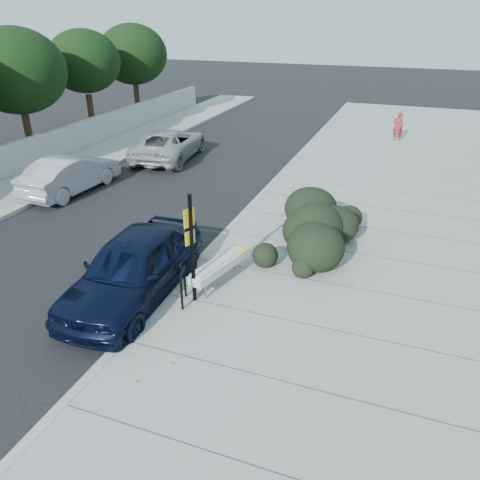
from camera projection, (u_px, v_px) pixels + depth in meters
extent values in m
plane|color=black|center=(167.00, 299.00, 12.10)|extent=(120.00, 120.00, 0.00)
cube|color=gray|center=(404.00, 248.00, 14.51)|extent=(11.20, 50.00, 0.15)
cube|color=gray|center=(21.00, 190.00, 19.26)|extent=(3.00, 50.00, 0.15)
cube|color=#9E9E99|center=(236.00, 222.00, 16.27)|extent=(0.22, 50.00, 0.17)
cube|color=#9E9E99|center=(51.00, 194.00, 18.79)|extent=(0.22, 50.00, 0.17)
cylinder|color=#332114|center=(29.00, 135.00, 23.08)|extent=(0.36, 0.36, 2.40)
ellipsoid|color=black|center=(16.00, 71.00, 21.76)|extent=(4.60, 4.60, 3.91)
cylinder|color=#332114|center=(91.00, 116.00, 27.28)|extent=(0.36, 0.36, 2.40)
ellipsoid|color=black|center=(84.00, 61.00, 25.96)|extent=(4.00, 4.00, 3.40)
cylinder|color=#332114|center=(137.00, 102.00, 31.49)|extent=(0.36, 0.36, 2.40)
ellipsoid|color=black|center=(133.00, 54.00, 30.17)|extent=(4.40, 4.40, 3.74)
cylinder|color=gray|center=(196.00, 288.00, 11.91)|extent=(0.05, 0.05, 0.41)
cylinder|color=gray|center=(205.00, 291.00, 11.76)|extent=(0.05, 0.05, 0.41)
cylinder|color=gray|center=(234.00, 262.00, 13.13)|extent=(0.05, 0.05, 0.41)
cylinder|color=gray|center=(242.00, 265.00, 12.98)|extent=(0.05, 0.05, 0.41)
cylinder|color=gray|center=(216.00, 269.00, 12.44)|extent=(0.43, 1.61, 0.04)
cylinder|color=gray|center=(224.00, 272.00, 12.29)|extent=(0.43, 1.61, 0.04)
cube|color=#B2B2B2|center=(220.00, 266.00, 12.30)|extent=(0.94, 2.20, 0.23)
cube|color=yellow|center=(238.00, 249.00, 12.88)|extent=(0.53, 0.53, 0.02)
cube|color=teal|center=(190.00, 279.00, 11.68)|extent=(0.11, 0.25, 0.20)
cylinder|color=black|center=(182.00, 294.00, 11.24)|extent=(0.06, 0.06, 0.88)
cylinder|color=black|center=(185.00, 281.00, 11.75)|extent=(0.06, 0.06, 0.88)
cylinder|color=black|center=(182.00, 272.00, 11.30)|extent=(0.24, 0.56, 0.06)
cube|color=black|center=(192.00, 250.00, 11.16)|extent=(0.08, 0.08, 2.84)
cube|color=yellow|center=(189.00, 218.00, 10.83)|extent=(0.13, 0.31, 0.46)
cube|color=yellow|center=(190.00, 238.00, 11.05)|extent=(0.13, 0.29, 0.35)
ellipsoid|color=black|center=(313.00, 221.00, 14.29)|extent=(3.56, 4.70, 1.58)
imported|color=black|center=(134.00, 268.00, 11.84)|extent=(2.21, 5.12, 1.72)
imported|color=#A9A8AD|center=(71.00, 174.00, 18.98)|extent=(1.77, 4.61, 1.50)
imported|color=#A6A9AB|center=(169.00, 144.00, 23.31)|extent=(3.18, 5.67, 1.50)
imported|color=maroon|center=(398.00, 126.00, 26.06)|extent=(0.62, 0.46, 1.57)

